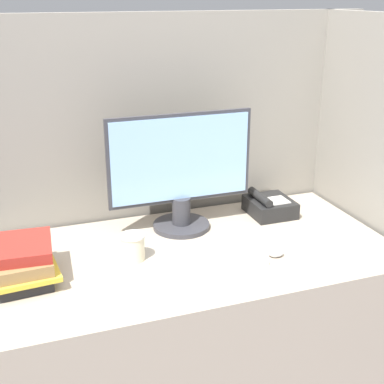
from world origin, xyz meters
The scene contains 10 objects.
cubicle_panel_rear centered at (0.00, 0.84, 0.82)m, with size 1.96×0.04×1.63m.
cubicle_panel_right centered at (0.82, 0.43, 0.82)m, with size 0.04×0.86×1.63m.
desk centered at (0.00, 0.40, 0.38)m, with size 1.56×0.80×0.77m.
monitor centered at (0.03, 0.62, 1.00)m, with size 0.61×0.24×0.49m.
keyboard centered at (0.05, 0.26, 0.78)m, with size 0.36×0.12×0.02m.
mouse centered at (0.28, 0.25, 0.78)m, with size 0.06×0.04×0.03m.
coffee_cup centered at (-0.23, 0.41, 0.82)m, with size 0.09×0.09×0.10m.
book_stack centered at (-0.62, 0.39, 0.84)m, with size 0.24×0.30×0.14m.
desk_telephone centered at (0.45, 0.62, 0.81)m, with size 0.19×0.20×0.11m.
paper_pile centered at (0.56, 0.28, 0.77)m, with size 0.24×0.28×0.01m.
Camera 1 is at (-0.62, -1.34, 1.71)m, focal length 50.00 mm.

